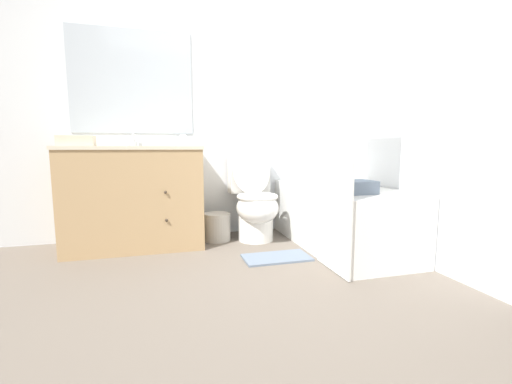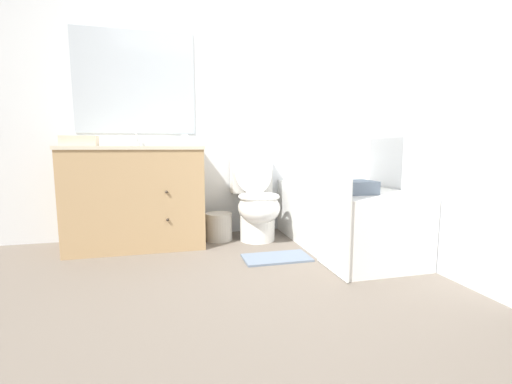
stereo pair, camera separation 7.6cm
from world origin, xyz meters
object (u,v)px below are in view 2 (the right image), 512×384
object	(u,v)px
hand_towel_folded	(79,141)
bath_towel_folded	(352,187)
sink_faucet	(137,142)
bathtub	(341,217)
toilet	(256,202)
wastebasket	(219,227)
vanity_cabinet	(137,196)
tissue_box	(185,141)
bath_mat	(277,258)

from	to	relation	value
hand_towel_folded	bath_towel_folded	bearing A→B (deg)	-20.51
sink_faucet	bathtub	world-z (taller)	sink_faucet
toilet	wastebasket	world-z (taller)	toilet
sink_faucet	bath_towel_folded	xyz separation A→B (m)	(1.58, -1.10, -0.34)
sink_faucet	wastebasket	distance (m)	1.09
bath_towel_folded	vanity_cabinet	bearing A→B (deg)	150.39
bathtub	vanity_cabinet	bearing A→B (deg)	164.81
bath_towel_folded	toilet	bearing A→B (deg)	120.88
vanity_cabinet	bathtub	distance (m)	1.80
tissue_box	toilet	bearing A→B (deg)	-14.68
sink_faucet	bath_mat	distance (m)	1.66
vanity_cabinet	hand_towel_folded	size ratio (longest dim) A/B	4.36
tissue_box	hand_towel_folded	xyz separation A→B (m)	(-0.84, -0.28, -0.00)
wastebasket	bath_towel_folded	size ratio (longest dim) A/B	0.82
toilet	wastebasket	distance (m)	0.43
hand_towel_folded	bath_mat	distance (m)	1.82
vanity_cabinet	bathtub	bearing A→B (deg)	-15.19
bathtub	wastebasket	xyz separation A→B (m)	(-1.01, 0.48, -0.14)
tissue_box	wastebasket	bearing A→B (deg)	-22.16
toilet	bath_towel_folded	distance (m)	1.02
hand_towel_folded	vanity_cabinet	bearing A→B (deg)	21.29
bathtub	bath_towel_folded	size ratio (longest dim) A/B	4.76
sink_faucet	tissue_box	xyz separation A→B (m)	(0.43, -0.08, 0.01)
sink_faucet	bath_mat	world-z (taller)	sink_faucet
bath_towel_folded	bathtub	bearing A→B (deg)	71.09
hand_towel_folded	tissue_box	bearing A→B (deg)	18.49
vanity_cabinet	sink_faucet	xyz separation A→B (m)	(-0.00, 0.20, 0.47)
toilet	tissue_box	world-z (taller)	tissue_box
vanity_cabinet	bathtub	size ratio (longest dim) A/B	0.76
toilet	bathtub	distance (m)	0.79
tissue_box	sink_faucet	bearing A→B (deg)	169.64
hand_towel_folded	sink_faucet	bearing A→B (deg)	41.72
toilet	bath_towel_folded	size ratio (longest dim) A/B	2.68
bathtub	wastebasket	size ratio (longest dim) A/B	5.84
vanity_cabinet	hand_towel_folded	bearing A→B (deg)	-158.71
sink_faucet	toilet	world-z (taller)	sink_faucet
hand_towel_folded	bath_towel_folded	distance (m)	2.15
sink_faucet	wastebasket	bearing A→B (deg)	-15.21
wastebasket	tissue_box	world-z (taller)	tissue_box
bath_towel_folded	bath_mat	size ratio (longest dim) A/B	0.61
toilet	bath_mat	distance (m)	0.71
toilet	tissue_box	size ratio (longest dim) A/B	6.11
toilet	bath_mat	bearing A→B (deg)	-88.96
vanity_cabinet	tissue_box	xyz separation A→B (m)	(0.43, 0.12, 0.48)
vanity_cabinet	wastebasket	bearing A→B (deg)	0.52
wastebasket	bath_towel_folded	distance (m)	1.33
wastebasket	bath_towel_folded	bearing A→B (deg)	-46.34
tissue_box	hand_towel_folded	distance (m)	0.88
toilet	bath_mat	xyz separation A→B (m)	(0.01, -0.61, -0.35)
tissue_box	bath_mat	bearing A→B (deg)	-50.12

